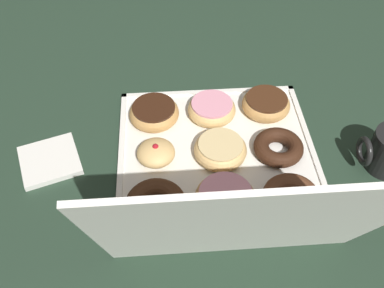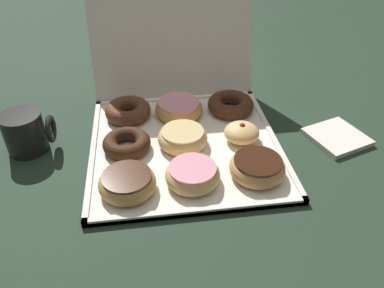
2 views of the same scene
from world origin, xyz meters
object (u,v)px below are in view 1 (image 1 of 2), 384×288
at_px(chocolate_frosted_donut_0, 266,104).
at_px(pink_frosted_donut_7, 225,198).
at_px(glazed_ring_donut_4, 221,151).
at_px(donut_box, 217,157).
at_px(pink_frosted_donut_1, 213,109).
at_px(napkin_stack, 50,160).
at_px(chocolate_cake_ring_donut_8, 156,204).
at_px(chocolate_cake_ring_donut_3, 278,146).
at_px(jelly_filled_donut_5, 156,154).
at_px(chocolate_frosted_donut_2, 154,113).
at_px(chocolate_cake_ring_donut_6, 291,198).

height_order(chocolate_frosted_donut_0, pink_frosted_donut_7, same).
bearing_deg(pink_frosted_donut_7, glazed_ring_donut_4, -93.07).
xyz_separation_m(donut_box, pink_frosted_donut_1, (-0.00, -0.13, 0.02)).
bearing_deg(pink_frosted_donut_1, napkin_stack, 17.13).
relative_size(chocolate_frosted_donut_0, chocolate_cake_ring_donut_8, 0.96).
bearing_deg(napkin_stack, donut_box, 177.56).
xyz_separation_m(chocolate_cake_ring_donut_3, jelly_filled_donut_5, (0.27, 0.01, 0.00)).
relative_size(donut_box, glazed_ring_donut_4, 3.76).
height_order(glazed_ring_donut_4, chocolate_cake_ring_donut_8, glazed_ring_donut_4).
height_order(chocolate_frosted_donut_2, glazed_ring_donut_4, same).
distance_m(chocolate_frosted_donut_0, chocolate_cake_ring_donut_8, 0.38).
relative_size(pink_frosted_donut_7, napkin_stack, 1.00).
bearing_deg(chocolate_cake_ring_donut_8, chocolate_frosted_donut_0, -134.87).
relative_size(pink_frosted_donut_1, glazed_ring_donut_4, 0.98).
relative_size(glazed_ring_donut_4, napkin_stack, 0.94).
distance_m(chocolate_frosted_donut_0, glazed_ring_donut_4, 0.19).
height_order(donut_box, jelly_filled_donut_5, jelly_filled_donut_5).
bearing_deg(pink_frosted_donut_1, chocolate_cake_ring_donut_3, 136.13).
relative_size(pink_frosted_donut_1, chocolate_frosted_donut_2, 0.97).
bearing_deg(chocolate_cake_ring_donut_8, glazed_ring_donut_4, -138.13).
bearing_deg(chocolate_cake_ring_donut_6, pink_frosted_donut_1, -64.35).
xyz_separation_m(chocolate_frosted_donut_0, chocolate_frosted_donut_2, (0.27, 0.01, 0.00)).
xyz_separation_m(chocolate_frosted_donut_2, pink_frosted_donut_7, (-0.13, 0.25, -0.00)).
bearing_deg(jelly_filled_donut_5, pink_frosted_donut_1, -135.61).
xyz_separation_m(chocolate_cake_ring_donut_3, pink_frosted_donut_7, (0.13, 0.13, 0.00)).
xyz_separation_m(donut_box, chocolate_cake_ring_donut_3, (-0.13, -0.00, 0.02)).
distance_m(pink_frosted_donut_1, chocolate_cake_ring_donut_3, 0.18).
height_order(chocolate_cake_ring_donut_3, glazed_ring_donut_4, glazed_ring_donut_4).
height_order(pink_frosted_donut_7, napkin_stack, pink_frosted_donut_7).
distance_m(glazed_ring_donut_4, pink_frosted_donut_7, 0.12).
bearing_deg(chocolate_cake_ring_donut_6, donut_box, -46.44).
height_order(chocolate_frosted_donut_0, glazed_ring_donut_4, same).
xyz_separation_m(jelly_filled_donut_5, chocolate_cake_ring_donut_6, (-0.26, 0.13, -0.00)).
distance_m(pink_frosted_donut_1, chocolate_frosted_donut_2, 0.14).
height_order(donut_box, pink_frosted_donut_7, pink_frosted_donut_7).
xyz_separation_m(chocolate_cake_ring_donut_6, napkin_stack, (0.50, -0.15, -0.02)).
bearing_deg(chocolate_cake_ring_donut_6, chocolate_frosted_donut_2, -44.60).
bearing_deg(pink_frosted_donut_7, chocolate_frosted_donut_2, -62.14).
bearing_deg(chocolate_frosted_donut_0, chocolate_cake_ring_donut_6, 89.71).
height_order(chocolate_frosted_donut_0, chocolate_cake_ring_donut_6, same).
relative_size(pink_frosted_donut_1, chocolate_cake_ring_donut_6, 0.98).
xyz_separation_m(donut_box, chocolate_frosted_donut_2, (0.14, -0.13, 0.03)).
distance_m(chocolate_cake_ring_donut_8, napkin_stack, 0.27).
xyz_separation_m(glazed_ring_donut_4, jelly_filled_donut_5, (0.14, -0.00, 0.00)).
relative_size(chocolate_cake_ring_donut_3, glazed_ring_donut_4, 0.95).
bearing_deg(chocolate_cake_ring_donut_3, chocolate_cake_ring_donut_8, 26.67).
xyz_separation_m(donut_box, chocolate_cake_ring_donut_6, (-0.13, 0.14, 0.02)).
distance_m(chocolate_frosted_donut_2, pink_frosted_donut_7, 0.29).
height_order(chocolate_frosted_donut_0, chocolate_cake_ring_donut_3, chocolate_frosted_donut_0).
distance_m(chocolate_cake_ring_donut_6, napkin_stack, 0.52).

